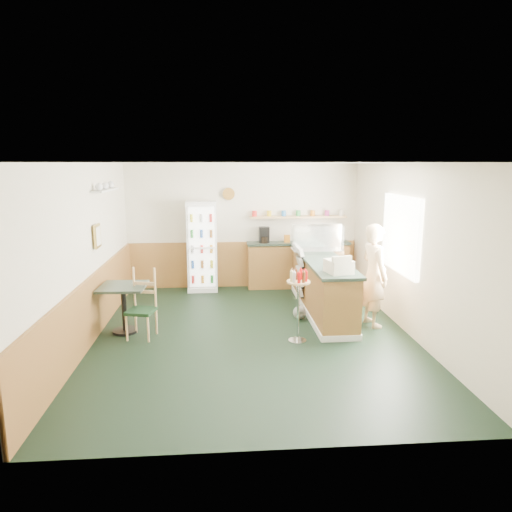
{
  "coord_description": "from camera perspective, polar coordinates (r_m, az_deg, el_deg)",
  "views": [
    {
      "loc": [
        -0.47,
        -6.88,
        2.69
      ],
      "look_at": [
        0.11,
        0.6,
        1.16
      ],
      "focal_mm": 32.0,
      "sensor_mm": 36.0,
      "label": 1
    }
  ],
  "objects": [
    {
      "name": "back_counter",
      "position": [
        10.05,
        5.2,
        -0.85
      ],
      "size": [
        2.24,
        0.42,
        1.69
      ],
      "color": "olive",
      "rests_on": "ground"
    },
    {
      "name": "room_envelope",
      "position": [
        7.7,
        -2.54,
        2.78
      ],
      "size": [
        5.04,
        6.02,
        2.72
      ],
      "color": "beige",
      "rests_on": "ground"
    },
    {
      "name": "cafe_chair",
      "position": [
        7.41,
        -14.11,
        -5.49
      ],
      "size": [
        0.49,
        0.49,
        1.09
      ],
      "rotation": [
        0.0,
        0.0,
        -0.23
      ],
      "color": "black",
      "rests_on": "ground"
    },
    {
      "name": "drinks_fridge",
      "position": [
        9.78,
        -6.74,
        1.21
      ],
      "size": [
        0.63,
        0.53,
        1.91
      ],
      "color": "white",
      "rests_on": "ground"
    },
    {
      "name": "cash_register",
      "position": [
        7.23,
        10.29,
        -1.28
      ],
      "size": [
        0.44,
        0.45,
        0.21
      ],
      "primitive_type": "cube",
      "rotation": [
        0.0,
        0.0,
        0.24
      ],
      "color": "beige",
      "rests_on": "service_counter"
    },
    {
      "name": "cafe_table",
      "position": [
        7.64,
        -16.22,
        -5.23
      ],
      "size": [
        0.74,
        0.74,
        0.78
      ],
      "rotation": [
        0.0,
        0.0,
        -0.04
      ],
      "color": "black",
      "rests_on": "ground"
    },
    {
      "name": "ground",
      "position": [
        7.4,
        -0.46,
        -9.81
      ],
      "size": [
        6.0,
        6.0,
        0.0
      ],
      "primitive_type": "plane",
      "color": "black",
      "rests_on": "ground"
    },
    {
      "name": "newspaper_rack",
      "position": [
        8.61,
        5.51,
        -1.99
      ],
      "size": [
        0.09,
        0.46,
        0.92
      ],
      "color": "black",
      "rests_on": "ground"
    },
    {
      "name": "shopkeeper",
      "position": [
        7.83,
        14.53,
        -2.37
      ],
      "size": [
        0.52,
        0.65,
        1.73
      ],
      "primitive_type": "imported",
      "rotation": [
        0.0,
        0.0,
        1.77
      ],
      "color": "tan",
      "rests_on": "ground"
    },
    {
      "name": "service_counter",
      "position": [
        8.46,
        8.21,
        -3.9
      ],
      "size": [
        0.68,
        3.01,
        1.01
      ],
      "color": "olive",
      "rests_on": "ground"
    },
    {
      "name": "dog_doorstop",
      "position": [
        8.09,
        5.48,
        -6.99
      ],
      "size": [
        0.23,
        0.3,
        0.28
      ],
      "rotation": [
        0.0,
        0.0,
        -0.15
      ],
      "color": "gray",
      "rests_on": "ground"
    },
    {
      "name": "condiment_stand",
      "position": [
        6.93,
        5.31,
        -4.73
      ],
      "size": [
        0.36,
        0.36,
        1.11
      ],
      "rotation": [
        0.0,
        0.0,
        0.4
      ],
      "color": "silver",
      "rests_on": "ground"
    },
    {
      "name": "display_case",
      "position": [
        8.78,
        7.63,
        2.13
      ],
      "size": [
        0.94,
        0.49,
        0.54
      ],
      "color": "silver",
      "rests_on": "service_counter"
    }
  ]
}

